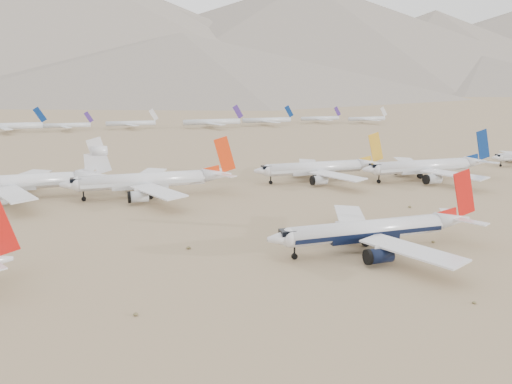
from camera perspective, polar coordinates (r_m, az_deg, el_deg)
The scene contains 10 objects.
ground at distance 109.08m, azimuth 9.72°, elevation -7.22°, with size 7000.00×7000.00×0.00m, color #88714F.
main_airliner at distance 112.79m, azimuth 13.54°, elevation -4.21°, with size 48.37×47.25×17.07m.
row2_navy_widebody at distance 196.57m, azimuth 19.03°, elevation 2.78°, with size 51.89×50.74×18.46m.
row2_gold_tail at distance 185.57m, azimuth 7.33°, elevation 2.74°, with size 48.94×47.86×17.42m.
row2_orange_tail at distance 162.94m, azimuth -11.95°, elevation 1.29°, with size 52.35×51.21×18.67m.
row2_white_trijet at distance 172.98m, azimuth -25.40°, elevation 1.05°, with size 53.30×52.09×18.89m.
distant_storage_row at distance 385.46m, azimuth -16.78°, elevation 7.43°, with size 464.44×52.60×15.42m.
mountain_range at distance 1749.48m, azimuth -14.29°, elevation 17.48°, with size 7354.00×3024.00×470.00m.
foothills at distance 1322.45m, azimuth 8.46°, elevation 14.00°, with size 4637.50×1395.00×155.00m.
desert_scrub at distance 78.98m, azimuth -0.10°, elevation -14.92°, with size 219.83×121.67×0.63m.
Camera 1 is at (-47.86, -90.74, 37.06)m, focal length 35.00 mm.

